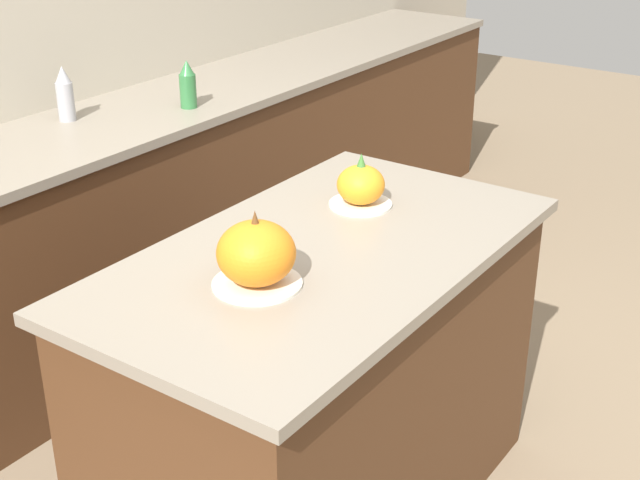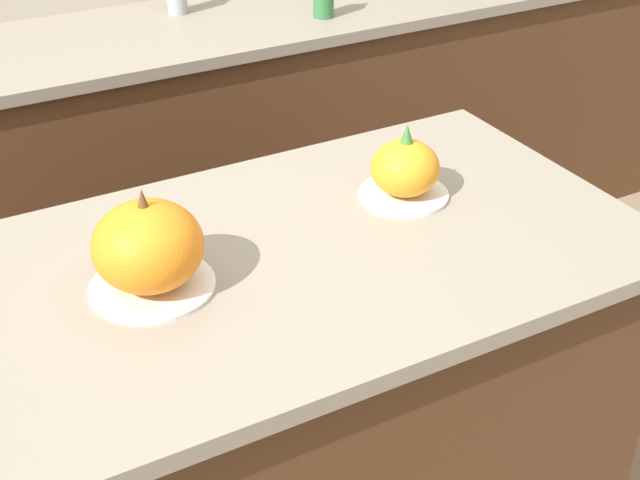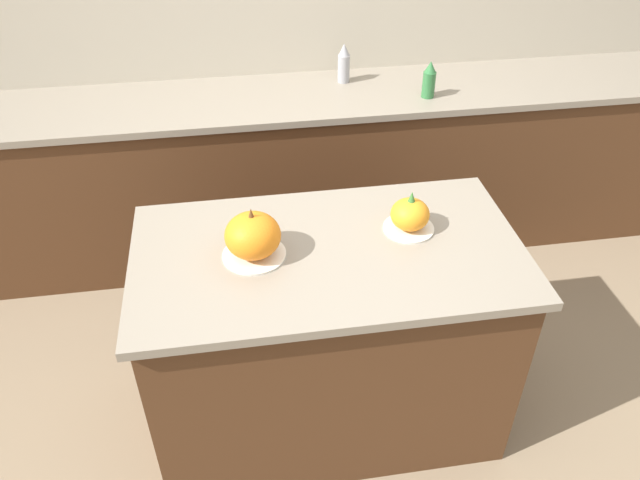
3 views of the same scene
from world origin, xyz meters
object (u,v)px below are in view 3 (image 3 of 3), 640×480
at_px(pumpkin_cake_right, 410,216).
at_px(bottle_tall, 344,64).
at_px(pumpkin_cake_left, 253,237).
at_px(bottle_short, 429,80).

distance_m(pumpkin_cake_right, bottle_tall, 1.31).
height_order(pumpkin_cake_left, bottle_short, bottle_short).
bearing_deg(bottle_tall, pumpkin_cake_right, -89.91).
bearing_deg(pumpkin_cake_right, bottle_short, 69.79).
distance_m(pumpkin_cake_left, pumpkin_cake_right, 0.59).
bearing_deg(pumpkin_cake_right, pumpkin_cake_left, -173.30).
xyz_separation_m(pumpkin_cake_left, bottle_tall, (0.58, 1.38, 0.05)).
distance_m(bottle_tall, bottle_short, 0.47).
relative_size(pumpkin_cake_left, bottle_tall, 1.10).
bearing_deg(pumpkin_cake_left, pumpkin_cake_right, 6.70).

